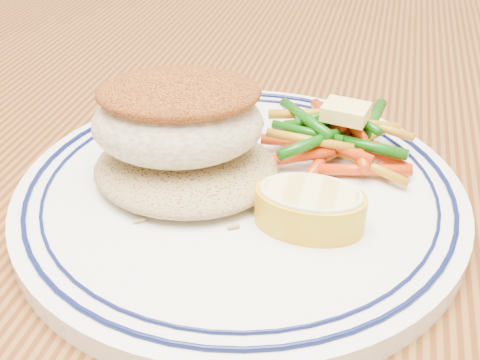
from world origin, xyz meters
name	(u,v)px	position (x,y,z in m)	size (l,w,h in m)	color
dining_table	(289,278)	(0.00, 0.00, 0.65)	(1.50, 0.90, 0.75)	#512A10
plate	(240,194)	(-0.03, -0.04, 0.76)	(0.28, 0.28, 0.02)	white
rice_pilaf	(186,164)	(-0.06, -0.04, 0.78)	(0.12, 0.11, 0.02)	#987D4C
fish_fillet	(178,116)	(-0.07, -0.04, 0.81)	(0.12, 0.10, 0.05)	beige
vegetable_pile	(335,136)	(0.02, 0.01, 0.78)	(0.11, 0.11, 0.03)	red
butter_pat	(346,112)	(0.03, 0.01, 0.80)	(0.03, 0.02, 0.01)	#F5E577
lemon_wedge	(310,206)	(0.02, -0.07, 0.78)	(0.06, 0.06, 0.02)	yellow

